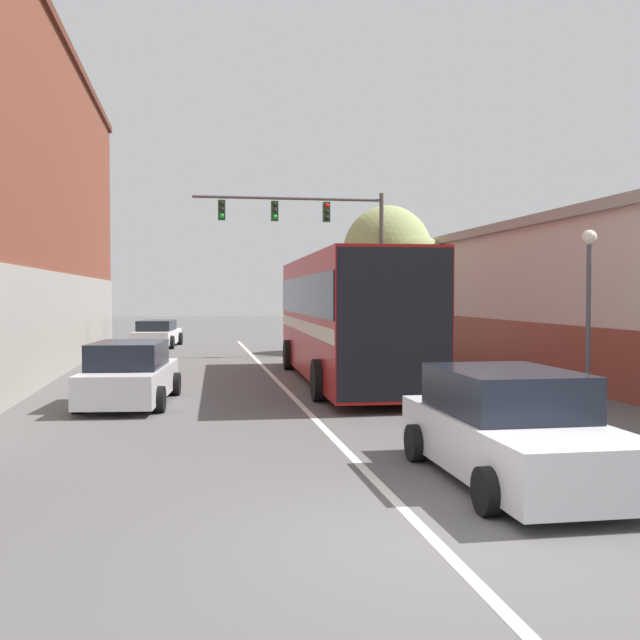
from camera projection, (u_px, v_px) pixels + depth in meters
name	position (u px, v px, depth m)	size (l,w,h in m)	color
ground_plane	(432.00, 538.00, 7.73)	(160.00, 160.00, 0.00)	#565454
lane_center_line	(281.00, 384.00, 20.94)	(0.14, 38.81, 0.01)	silver
building_right_storefront	(639.00, 293.00, 23.52)	(8.29, 19.67, 4.86)	beige
bus	(346.00, 313.00, 21.43)	(3.15, 12.15, 3.57)	maroon
hatchback_foreground	(511.00, 429.00, 10.11)	(2.08, 4.52, 1.49)	silver
parked_car_left_near	(157.00, 334.00, 35.82)	(2.37, 4.83, 1.29)	silver
parked_car_left_mid	(130.00, 375.00, 17.16)	(2.26, 4.59, 1.44)	silver
traffic_signal_gantry	(321.00, 234.00, 30.48)	(7.81, 0.36, 6.70)	#514C47
street_lamp	(588.00, 303.00, 16.15)	(0.33, 0.33, 3.91)	#47474C
street_tree_near	(420.00, 271.00, 30.42)	(2.53, 2.28, 4.91)	#3D2D1E
street_tree_far	(388.00, 256.00, 32.65)	(3.98, 3.58, 6.41)	brown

